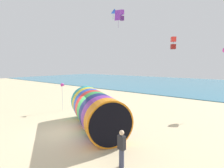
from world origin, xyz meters
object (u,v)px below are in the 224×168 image
kite_purple_box (122,15)px  beach_flag (63,86)px  kite_handler (122,148)px  kite_purple_diamond (118,15)px  kite_red_box (173,43)px  kite_blue_delta (113,12)px  giant_inflatable_tube (96,110)px

kite_purple_box → beach_flag: bearing=176.0°
kite_handler → kite_purple_box: size_ratio=2.42×
kite_purple_diamond → kite_red_box: (7.25, 2.37, -4.25)m
kite_purple_diamond → kite_blue_delta: bearing=147.5°
kite_handler → kite_blue_delta: kite_blue_delta is taller
beach_flag → kite_blue_delta: bearing=101.7°
kite_purple_diamond → beach_flag: bearing=-87.6°
kite_purple_diamond → beach_flag: size_ratio=0.88×
giant_inflatable_tube → kite_purple_diamond: bearing=119.4°
giant_inflatable_tube → kite_purple_diamond: (-6.56, 11.65, 10.48)m
kite_purple_box → giant_inflatable_tube: bearing=-147.7°
kite_purple_diamond → kite_purple_box: 13.90m
kite_handler → kite_purple_diamond: 21.34m
kite_purple_diamond → kite_handler: bearing=-52.8°
kite_blue_delta → beach_flag: (2.33, -11.27, -10.34)m
kite_handler → kite_red_box: (-3.82, 16.96, 6.71)m
kite_red_box → giant_inflatable_tube: bearing=-92.8°
kite_blue_delta → kite_red_box: (9.16, 1.15, -5.27)m
kite_blue_delta → kite_purple_diamond: kite_blue_delta is taller
giant_inflatable_tube → kite_purple_box: size_ratio=10.22×
kite_red_box → kite_blue_delta: bearing=-172.8°
kite_handler → kite_blue_delta: (-12.98, 15.81, 11.98)m
kite_blue_delta → kite_purple_diamond: bearing=-32.5°
kite_purple_diamond → kite_purple_box: (8.21, -10.60, -3.68)m
kite_purple_diamond → giant_inflatable_tube: bearing=-60.6°
giant_inflatable_tube → kite_blue_delta: (-8.47, 12.87, 11.50)m
kite_purple_diamond → kite_purple_box: size_ratio=3.44×
giant_inflatable_tube → kite_handler: giant_inflatable_tube is taller
giant_inflatable_tube → beach_flag: bearing=165.5°
kite_purple_diamond → kite_purple_box: bearing=-52.2°
kite_blue_delta → kite_purple_box: 16.26m
kite_handler → kite_purple_box: (-2.85, 3.99, 7.28)m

